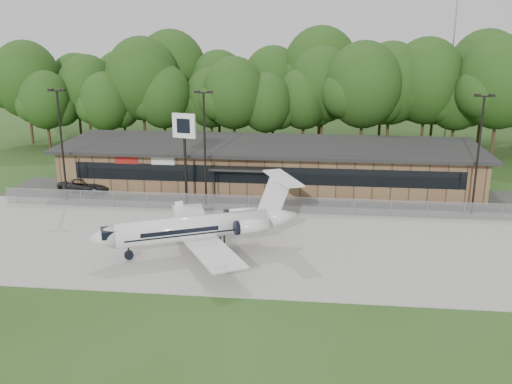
# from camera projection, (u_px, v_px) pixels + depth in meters

# --- Properties ---
(ground) EXTENTS (160.00, 160.00, 0.00)m
(ground) POSITION_uv_depth(u_px,v_px,m) (235.00, 290.00, 34.80)
(ground) COLOR #264017
(ground) RESTS_ON ground
(apron) EXTENTS (64.00, 18.00, 0.08)m
(apron) POSITION_uv_depth(u_px,v_px,m) (250.00, 242.00, 42.42)
(apron) COLOR #9E9B93
(apron) RESTS_ON ground
(parking_lot) EXTENTS (50.00, 9.00, 0.06)m
(parking_lot) POSITION_uv_depth(u_px,v_px,m) (265.00, 197.00, 53.38)
(parking_lot) COLOR #383835
(parking_lot) RESTS_ON ground
(terminal) EXTENTS (41.00, 11.65, 4.30)m
(terminal) POSITION_uv_depth(u_px,v_px,m) (269.00, 164.00, 57.01)
(terminal) COLOR brown
(terminal) RESTS_ON ground
(fence) EXTENTS (46.00, 0.04, 1.52)m
(fence) POSITION_uv_depth(u_px,v_px,m) (260.00, 204.00, 48.88)
(fence) COLOR gray
(fence) RESTS_ON ground
(treeline) EXTENTS (72.00, 12.00, 15.00)m
(treeline) POSITION_uv_depth(u_px,v_px,m) (282.00, 90.00, 72.71)
(treeline) COLOR #183C13
(treeline) RESTS_ON ground
(radio_mast) EXTENTS (0.20, 0.20, 25.00)m
(radio_mast) POSITION_uv_depth(u_px,v_px,m) (453.00, 49.00, 74.70)
(radio_mast) COLOR gray
(radio_mast) RESTS_ON ground
(light_pole_left) EXTENTS (1.55, 0.30, 10.23)m
(light_pole_left) POSITION_uv_depth(u_px,v_px,m) (61.00, 137.00, 50.73)
(light_pole_left) COLOR black
(light_pole_left) RESTS_ON ground
(light_pole_mid) EXTENTS (1.55, 0.30, 10.23)m
(light_pole_mid) POSITION_uv_depth(u_px,v_px,m) (205.00, 140.00, 49.36)
(light_pole_mid) COLOR black
(light_pole_mid) RESTS_ON ground
(light_pole_right) EXTENTS (1.55, 0.30, 10.23)m
(light_pole_right) POSITION_uv_depth(u_px,v_px,m) (479.00, 146.00, 46.94)
(light_pole_right) COLOR black
(light_pole_right) RESTS_ON ground
(business_jet) EXTENTS (14.95, 13.33, 5.17)m
(business_jet) POSITION_uv_depth(u_px,v_px,m) (201.00, 228.00, 40.09)
(business_jet) COLOR silver
(business_jet) RESTS_ON ground
(suv) EXTENTS (5.54, 3.42, 1.43)m
(suv) POSITION_uv_depth(u_px,v_px,m) (85.00, 185.00, 54.92)
(suv) COLOR #333436
(suv) RESTS_ON ground
(pole_sign) EXTENTS (2.14, 0.76, 8.21)m
(pole_sign) POSITION_uv_depth(u_px,v_px,m) (184.00, 135.00, 49.75)
(pole_sign) COLOR black
(pole_sign) RESTS_ON ground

